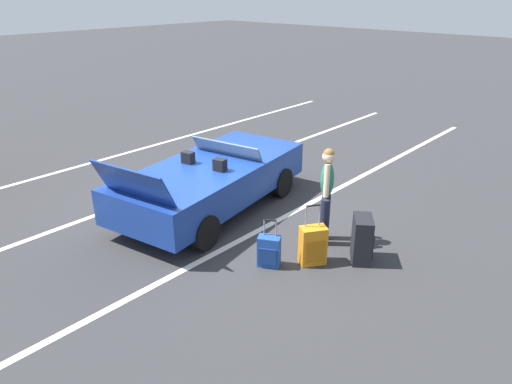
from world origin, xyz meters
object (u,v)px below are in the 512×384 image
object	(u,v)px
suitcase_small_carryon	(269,251)
suitcase_large_black	(362,239)
convertible_car	(218,177)
suitcase_medium_bright	(313,245)
traveler_person	(327,191)

from	to	relation	value
suitcase_small_carryon	suitcase_large_black	bearing A→B (deg)	109.72
convertible_car	suitcase_medium_bright	bearing A→B (deg)	-110.24
convertible_car	suitcase_large_black	size ratio (longest dim) A/B	5.95
convertible_car	traveler_person	bearing A→B (deg)	-94.64
suitcase_large_black	suitcase_small_carryon	size ratio (longest dim) A/B	0.96
convertible_car	suitcase_large_black	world-z (taller)	convertible_car
convertible_car	suitcase_large_black	bearing A→B (deg)	-97.98
convertible_car	suitcase_medium_bright	xyz separation A→B (m)	(-0.49, -2.63, -0.28)
suitcase_large_black	suitcase_small_carryon	world-z (taller)	suitcase_small_carryon
suitcase_large_black	suitcase_medium_bright	size ratio (longest dim) A/B	0.76
suitcase_large_black	convertible_car	bearing A→B (deg)	145.49
suitcase_small_carryon	suitcase_medium_bright	bearing A→B (deg)	109.71
suitcase_medium_bright	suitcase_large_black	bearing A→B (deg)	82.50
suitcase_medium_bright	traveler_person	world-z (taller)	traveler_person
suitcase_large_black	traveler_person	world-z (taller)	traveler_person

